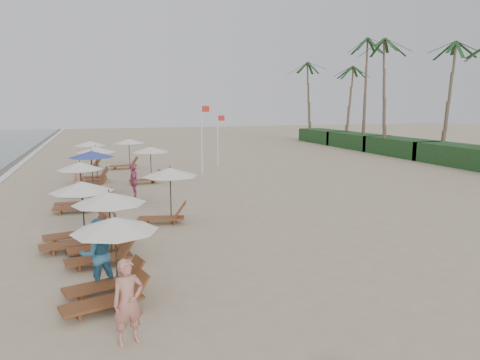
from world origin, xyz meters
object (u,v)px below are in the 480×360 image
object	(u,v)px
inland_station_1	(148,159)
lounger_station_2	(76,216)
inland_station_0	(167,188)
beachgoer_far_a	(134,182)
lounger_station_6	(87,155)
inland_station_2	(127,150)
lounger_station_4	(89,170)
lounger_station_0	(107,261)
beachgoer_far_b	(78,178)
beachgoer_near	(128,302)
beachgoer_mid_b	(106,208)
lounger_station_3	(76,186)
flag_pole_near	(202,135)
lounger_station_1	(103,227)
lounger_station_5	(93,164)
beachgoer_mid_a	(98,254)

from	to	relation	value
inland_station_1	lounger_station_2	bearing A→B (deg)	-107.71
inland_station_0	beachgoer_far_a	size ratio (longest dim) A/B	1.47
lounger_station_6	inland_station_2	distance (m)	2.80
lounger_station_4	inland_station_0	world-z (taller)	lounger_station_4
lounger_station_0	beachgoer_far_b	bearing A→B (deg)	94.32
inland_station_1	beachgoer_near	distance (m)	18.85
lounger_station_0	lounger_station_4	distance (m)	14.35
beachgoer_far_b	beachgoer_far_a	bearing A→B (deg)	-89.14
inland_station_2	beachgoer_mid_b	distance (m)	17.06
lounger_station_4	inland_station_1	bearing A→B (deg)	33.46
beachgoer_far_a	inland_station_1	bearing A→B (deg)	170.80
inland_station_0	lounger_station_3	bearing A→B (deg)	137.12
beachgoer_near	beachgoer_far_a	bearing A→B (deg)	69.42
lounger_station_6	flag_pole_near	distance (m)	8.87
lounger_station_3	lounger_station_1	bearing A→B (deg)	-82.01
lounger_station_3	lounger_station_5	xyz separation A→B (m)	(0.70, 7.56, 0.04)
inland_station_0	inland_station_1	bearing A→B (deg)	88.00
lounger_station_0	lounger_station_2	world-z (taller)	lounger_station_2
lounger_station_2	lounger_station_3	distance (m)	5.49
lounger_station_0	inland_station_0	distance (m)	7.50
flag_pole_near	lounger_station_0	bearing A→B (deg)	-109.64
lounger_station_1	beachgoer_near	xyz separation A→B (m)	(0.39, -5.22, -0.20)
lounger_station_0	lounger_station_2	distance (m)	4.96
lounger_station_5	beachgoer_far_b	xyz separation A→B (m)	(-0.78, -2.83, -0.40)
lounger_station_1	beachgoer_far_b	xyz separation A→B (m)	(-1.10, 11.96, -0.31)
lounger_station_2	flag_pole_near	distance (m)	16.28
lounger_station_1	beachgoer_mid_a	distance (m)	2.20
lounger_station_6	beachgoer_mid_b	xyz separation A→B (m)	(0.90, -17.01, -0.22)
lounger_station_3	flag_pole_near	world-z (taller)	flag_pole_near
flag_pole_near	beachgoer_mid_b	bearing A→B (deg)	-117.78
lounger_station_3	beachgoer_far_a	distance (m)	3.13
lounger_station_1	inland_station_1	bearing A→B (deg)	77.87
lounger_station_1	beachgoer_near	world-z (taller)	lounger_station_1
lounger_station_5	inland_station_2	xyz separation A→B (m)	(2.38, 5.46, 0.22)
beachgoer_far_a	lounger_station_2	bearing A→B (deg)	-13.19
lounger_station_4	lounger_station_3	bearing A→B (deg)	-97.13
lounger_station_2	beachgoer_far_b	distance (m)	10.23
lounger_station_3	beachgoer_far_a	size ratio (longest dim) A/B	1.29
inland_station_0	inland_station_2	xyz separation A→B (m)	(-0.50, 16.34, -0.05)
beachgoer_mid_b	flag_pole_near	size ratio (longest dim) A/B	0.37
beachgoer_far_b	lounger_station_6	bearing A→B (deg)	46.75
lounger_station_1	beachgoer_far_a	world-z (taller)	lounger_station_1
lounger_station_5	inland_station_0	distance (m)	11.25
beachgoer_far_b	inland_station_0	bearing A→B (deg)	-106.23
inland_station_1	beachgoer_mid_a	size ratio (longest dim) A/B	1.37
lounger_station_1	lounger_station_3	bearing A→B (deg)	97.99
beachgoer_mid_a	beachgoer_far_a	distance (m)	11.20
lounger_station_6	flag_pole_near	bearing A→B (deg)	-29.64
beachgoer_far_b	flag_pole_near	size ratio (longest dim) A/B	0.32
lounger_station_0	beachgoer_far_b	size ratio (longest dim) A/B	1.61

